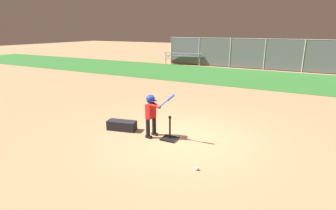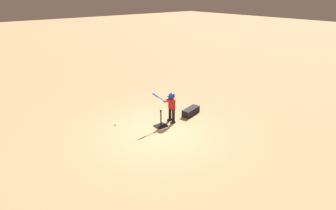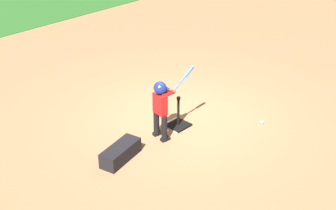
{
  "view_description": "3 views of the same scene",
  "coord_description": "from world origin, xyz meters",
  "px_view_note": "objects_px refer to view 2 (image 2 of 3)",
  "views": [
    {
      "loc": [
        2.68,
        -5.99,
        2.85
      ],
      "look_at": [
        -0.43,
        -0.07,
        0.9
      ],
      "focal_mm": 28.0,
      "sensor_mm": 36.0,
      "label": 1
    },
    {
      "loc": [
        4.91,
        6.5,
        4.54
      ],
      "look_at": [
        -0.87,
        -0.52,
        0.6
      ],
      "focal_mm": 28.0,
      "sensor_mm": 36.0,
      "label": 2
    },
    {
      "loc": [
        -6.25,
        -5.61,
        4.75
      ],
      "look_at": [
        -0.85,
        -0.48,
        0.79
      ],
      "focal_mm": 50.0,
      "sensor_mm": 36.0,
      "label": 3
    }
  ],
  "objects_px": {
    "batter_child": "(171,104)",
    "equipment_bag": "(191,111)",
    "batting_tee": "(161,124)",
    "baseball": "(116,124)"
  },
  "relations": [
    {
      "from": "batting_tee",
      "to": "batter_child",
      "type": "bearing_deg",
      "value": -174.15
    },
    {
      "from": "baseball",
      "to": "equipment_bag",
      "type": "relative_size",
      "value": 0.09
    },
    {
      "from": "batting_tee",
      "to": "equipment_bag",
      "type": "height_order",
      "value": "batting_tee"
    },
    {
      "from": "batter_child",
      "to": "equipment_bag",
      "type": "relative_size",
      "value": 1.56
    },
    {
      "from": "batter_child",
      "to": "equipment_bag",
      "type": "xyz_separation_m",
      "value": [
        -1.03,
        0.01,
        -0.61
      ]
    },
    {
      "from": "equipment_bag",
      "to": "baseball",
      "type": "bearing_deg",
      "value": -34.41
    },
    {
      "from": "batter_child",
      "to": "equipment_bag",
      "type": "height_order",
      "value": "batter_child"
    },
    {
      "from": "batter_child",
      "to": "batting_tee",
      "type": "bearing_deg",
      "value": 5.85
    },
    {
      "from": "baseball",
      "to": "batter_child",
      "type": "bearing_deg",
      "value": 147.95
    },
    {
      "from": "batting_tee",
      "to": "baseball",
      "type": "xyz_separation_m",
      "value": [
        1.23,
        -1.15,
        -0.05
      ]
    }
  ]
}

